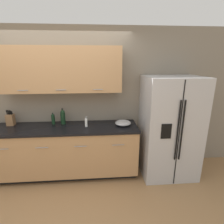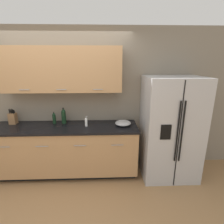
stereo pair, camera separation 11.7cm
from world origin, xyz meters
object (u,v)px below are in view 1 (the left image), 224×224
(knife_block, at_px, (10,120))
(wine_bottle, at_px, (63,117))
(oil_bottle, at_px, (53,119))
(soap_dispenser, at_px, (86,122))
(mixing_bowl, at_px, (123,123))
(refrigerator, at_px, (169,127))

(knife_block, xyz_separation_m, wine_bottle, (0.91, 0.00, 0.03))
(wine_bottle, relative_size, oil_bottle, 1.37)
(wine_bottle, distance_m, soap_dispenser, 0.46)
(knife_block, height_order, mixing_bowl, knife_block)
(wine_bottle, bearing_deg, refrigerator, -7.23)
(oil_bottle, bearing_deg, refrigerator, -6.59)
(soap_dispenser, relative_size, mixing_bowl, 0.65)
(soap_dispenser, bearing_deg, wine_bottle, 157.67)
(refrigerator, xyz_separation_m, knife_block, (-2.79, 0.24, 0.14))
(knife_block, height_order, wine_bottle, wine_bottle)
(knife_block, bearing_deg, mixing_bowl, -4.47)
(soap_dispenser, distance_m, mixing_bowl, 0.64)
(knife_block, distance_m, oil_bottle, 0.73)
(refrigerator, relative_size, soap_dispenser, 9.84)
(refrigerator, distance_m, oil_bottle, 2.08)
(knife_block, relative_size, wine_bottle, 0.97)
(refrigerator, height_order, oil_bottle, refrigerator)
(wine_bottle, bearing_deg, knife_block, -179.94)
(refrigerator, distance_m, soap_dispenser, 1.47)
(refrigerator, bearing_deg, mixing_bowl, 174.15)
(oil_bottle, bearing_deg, wine_bottle, 0.44)
(oil_bottle, height_order, mixing_bowl, oil_bottle)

